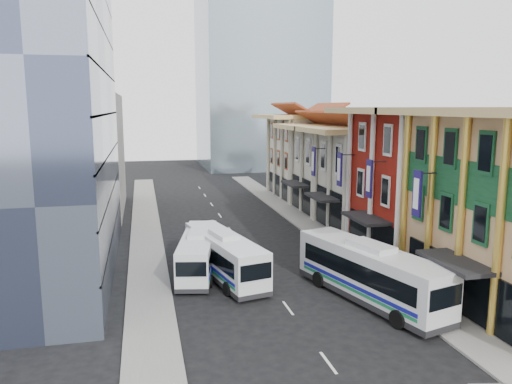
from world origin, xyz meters
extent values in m
plane|color=black|center=(0.00, 0.00, 0.00)|extent=(200.00, 200.00, 0.00)
cube|color=slate|center=(8.50, 22.00, 0.07)|extent=(3.00, 90.00, 0.15)
cube|color=slate|center=(-8.50, 22.00, 0.07)|extent=(3.00, 90.00, 0.15)
cube|color=maroon|center=(14.00, 17.00, 6.00)|extent=(8.00, 10.00, 12.00)
cube|color=beige|center=(14.00, 26.50, 5.00)|extent=(8.00, 9.00, 10.00)
cube|color=beige|center=(14.00, 35.50, 5.00)|extent=(8.00, 9.00, 10.00)
cube|color=beige|center=(14.00, 46.00, 5.50)|extent=(8.00, 12.00, 11.00)
cube|color=#424C68|center=(-17.00, 19.00, 15.00)|extent=(12.00, 26.00, 30.00)
cube|color=gray|center=(-16.00, 42.00, 7.00)|extent=(10.00, 18.00, 14.00)
camera|label=1|loc=(-8.62, -20.55, 12.48)|focal=35.00mm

